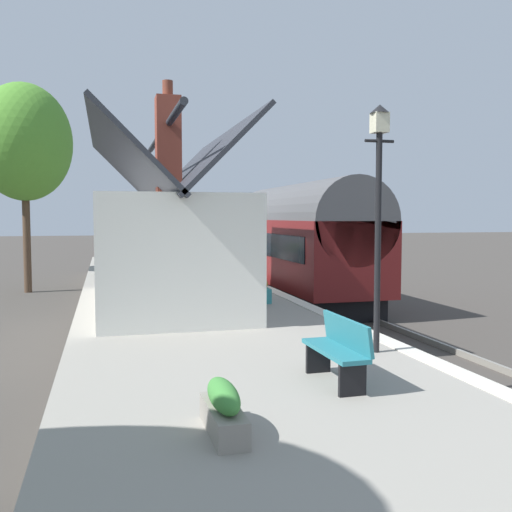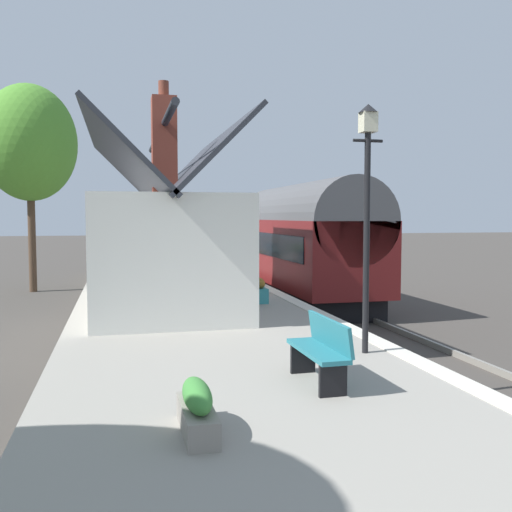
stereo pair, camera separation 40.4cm
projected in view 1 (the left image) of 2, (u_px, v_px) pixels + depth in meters
name	position (u px, v px, depth m)	size (l,w,h in m)	color
ground_plane	(306.00, 316.00, 17.88)	(160.00, 160.00, 0.00)	#423D38
platform	(182.00, 307.00, 16.86)	(32.00, 5.75, 0.90)	gray
platform_edge_coping	(270.00, 289.00, 17.52)	(32.00, 0.36, 0.02)	beige
rail_near	(353.00, 312.00, 18.29)	(52.00, 0.08, 0.14)	gray
rail_far	(311.00, 314.00, 17.92)	(52.00, 0.08, 0.14)	gray
train	(302.00, 241.00, 20.81)	(9.83, 2.73, 4.32)	black
station_building	(164.00, 245.00, 14.55)	(8.11, 3.54, 5.34)	white
bench_by_lamp	(171.00, 253.00, 27.74)	(1.40, 0.44, 0.88)	#26727F
bench_mid_platform	(187.00, 261.00, 22.32)	(1.42, 0.49, 0.88)	#26727F
bench_platform_end	(339.00, 348.00, 7.63)	(1.41, 0.46, 0.88)	#26727F
planter_bench_right	(261.00, 290.00, 14.94)	(0.88, 0.32, 0.64)	teal
planter_by_door	(139.00, 252.00, 27.79)	(0.48, 0.48, 0.85)	#9E5138
planter_edge_near	(199.00, 258.00, 26.52)	(0.37, 0.37, 0.64)	teal
planter_corner_building	(223.00, 409.00, 5.88)	(1.09, 0.32, 0.54)	gray
planter_edge_far	(181.00, 271.00, 20.04)	(0.85, 0.32, 0.66)	teal
lamp_post_platform	(379.00, 183.00, 9.22)	(0.32, 0.50, 4.03)	black
tree_far_left	(24.00, 143.00, 23.11)	(4.45, 3.80, 8.50)	#4C3828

